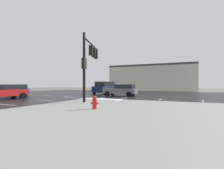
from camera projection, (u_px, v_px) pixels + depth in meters
name	position (u px, v px, depth m)	size (l,w,h in m)	color
ground_plane	(81.00, 97.00, 23.06)	(120.00, 120.00, 0.00)	slate
road_asphalt	(81.00, 97.00, 23.06)	(44.00, 44.00, 0.02)	black
sidewalk_corner	(158.00, 123.00, 7.12)	(18.00, 18.00, 0.14)	#9E9E99
snow_strip_curbside	(100.00, 99.00, 17.33)	(4.00, 1.60, 0.06)	white
lane_markings	(83.00, 98.00, 21.31)	(36.15, 36.15, 0.01)	silver
traffic_signal_mast	(89.00, 57.00, 16.50)	(1.83, 5.17, 5.75)	black
fire_hydrant	(95.00, 102.00, 10.75)	(0.48, 0.26, 0.79)	red
strip_building_background	(153.00, 78.00, 48.06)	(22.07, 8.00, 6.72)	beige
sedan_grey	(121.00, 90.00, 24.47)	(4.59, 2.14, 1.58)	slate
sedan_blue	(14.00, 90.00, 24.03)	(4.64, 2.29, 1.58)	navy
sedan_red	(6.00, 91.00, 19.43)	(2.30, 4.64, 1.58)	#B21919
suv_navy	(105.00, 88.00, 28.93)	(2.34, 4.91, 2.03)	#141E47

